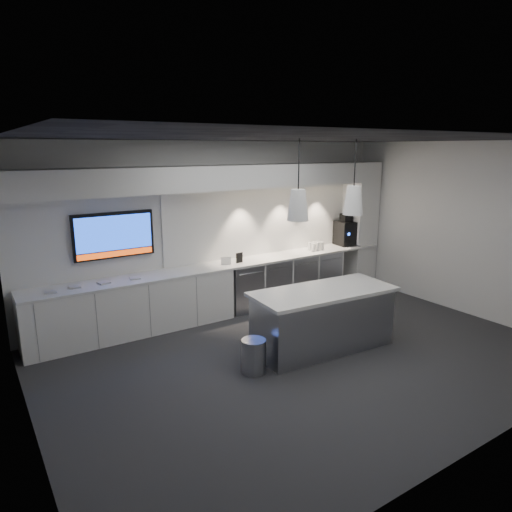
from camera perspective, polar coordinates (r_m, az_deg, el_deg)
floor at (r=6.66m, az=6.36°, el=-12.37°), size 7.00×7.00×0.00m
ceiling at (r=6.00m, az=7.12°, el=14.40°), size 7.00×7.00×0.00m
wall_back at (r=8.19m, az=-4.55°, el=3.62°), size 7.00×0.00×7.00m
wall_front at (r=4.61m, az=27.12°, el=-5.61°), size 7.00×0.00×7.00m
wall_left at (r=4.81m, az=-27.45°, el=-4.89°), size 0.00×7.00×7.00m
wall_right at (r=8.79m, az=24.57°, el=3.11°), size 0.00×7.00×7.00m
back_counter at (r=8.04m, az=-3.35°, el=-1.06°), size 6.80×0.65×0.04m
left_base_cabinets at (r=7.50m, az=-15.04°, el=-6.19°), size 3.30×0.63×0.86m
fridge_unit_a at (r=8.29m, az=-1.81°, el=-3.87°), size 0.60×0.61×0.85m
fridge_unit_b at (r=8.62m, az=1.77°, el=-3.19°), size 0.60×0.61×0.85m
fridge_unit_c at (r=8.98m, az=5.07°, el=-2.55°), size 0.60×0.61×0.85m
fridge_unit_d at (r=9.37m, az=8.10°, el=-1.96°), size 0.60×0.61×0.85m
backsplash at (r=8.80m, az=2.39°, el=4.65°), size 4.60×0.03×1.30m
soffit at (r=7.83m, az=-3.60°, el=9.82°), size 6.90×0.60×0.40m
column at (r=9.93m, az=12.79°, el=3.87°), size 0.55×0.55×2.60m
wall_tv at (r=7.43m, az=-17.33°, el=2.50°), size 1.25×0.07×0.72m
island at (r=6.78m, az=8.33°, el=-7.78°), size 2.18×1.06×0.90m
bin at (r=6.11m, az=-0.29°, el=-12.39°), size 0.37×0.37×0.45m
coffee_machine at (r=9.68m, az=11.16°, el=2.93°), size 0.42×0.57×0.66m
sign_black at (r=8.06m, az=-2.10°, el=-0.22°), size 0.14×0.04×0.18m
sign_white at (r=7.94m, az=-3.77°, el=-0.59°), size 0.18×0.07×0.14m
cup_cluster at (r=9.12m, az=7.52°, el=1.23°), size 0.30×0.19×0.16m
tray_a at (r=7.04m, az=-24.34°, el=-4.09°), size 0.18×0.18×0.02m
tray_b at (r=7.15m, az=-21.70°, el=-3.59°), size 0.18×0.18×0.02m
tray_c at (r=7.22m, az=-18.49°, el=-3.17°), size 0.19×0.19×0.02m
tray_d at (r=7.33m, az=-14.88°, el=-2.67°), size 0.19×0.19×0.02m
pendant_left at (r=6.05m, az=5.27°, el=6.39°), size 0.29×0.29×1.11m
pendant_right at (r=6.72m, az=12.07°, el=6.85°), size 0.29×0.29×1.11m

